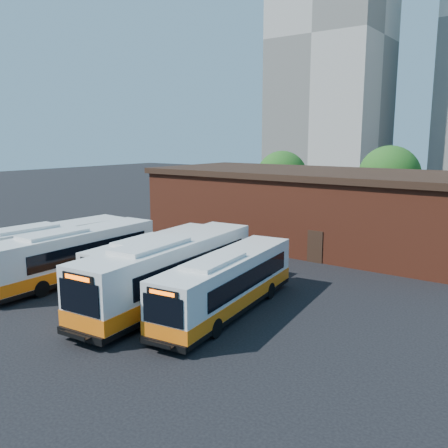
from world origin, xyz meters
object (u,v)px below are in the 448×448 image
Objects in this scene: bus_east at (227,285)px; transit_worker at (162,318)px; bus_farwest at (46,250)px; bus_west at (74,257)px; bus_mideast at (170,274)px; bus_midwest at (156,261)px.

bus_east reaches higher than transit_worker.
transit_worker is at bearing -10.25° from bus_farwest.
bus_farwest is at bearing 178.26° from bus_west.
bus_east is (11.41, 1.12, -0.08)m from bus_west.
bus_farwest reaches higher than transit_worker.
bus_farwest is at bearing 176.80° from bus_mideast.
bus_farwest is 1.04× the size of bus_east.
bus_mideast is (8.02, 0.42, 0.14)m from bus_west.
bus_midwest is (7.73, 2.75, -0.12)m from bus_farwest.
bus_west is 11.35m from transit_worker.
bus_farwest reaches higher than bus_east.
bus_farwest is 11.13m from bus_mideast.
bus_mideast is (3.39, -2.33, 0.28)m from bus_midwest.
bus_midwest is at bearing 22.43° from bus_farwest.
bus_west is 5.38m from bus_midwest.
bus_east reaches higher than bus_midwest.
bus_mideast is 7.42× the size of transit_worker.
bus_east is 4.43m from transit_worker.
bus_farwest is at bearing 177.25° from bus_east.
bus_east is at bearing -18.95° from bus_midwest.
transit_worker is (2.84, -3.66, -0.76)m from bus_mideast.
bus_west is 11.46m from bus_east.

